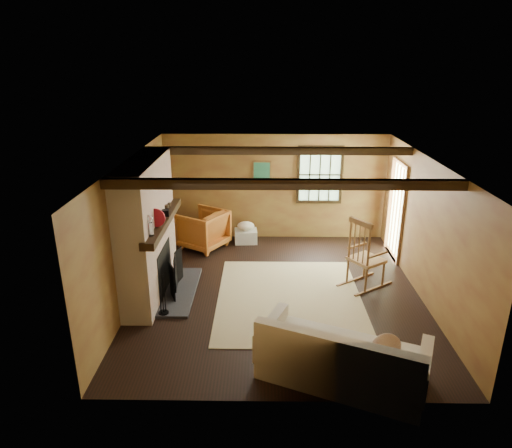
{
  "coord_description": "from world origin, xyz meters",
  "views": [
    {
      "loc": [
        -0.28,
        -7.25,
        3.95
      ],
      "look_at": [
        -0.39,
        0.4,
        1.17
      ],
      "focal_mm": 32.0,
      "sensor_mm": 36.0,
      "label": 1
    }
  ],
  "objects_px": {
    "rocking_chair": "(365,258)",
    "armchair": "(203,229)",
    "laundry_basket": "(246,236)",
    "fireplace": "(149,235)",
    "sofa": "(341,361)"
  },
  "relations": [
    {
      "from": "fireplace",
      "to": "laundry_basket",
      "type": "distance_m",
      "value": 3.01
    },
    {
      "from": "laundry_basket",
      "to": "armchair",
      "type": "relative_size",
      "value": 0.54
    },
    {
      "from": "rocking_chair",
      "to": "armchair",
      "type": "distance_m",
      "value": 3.64
    },
    {
      "from": "sofa",
      "to": "laundry_basket",
      "type": "height_order",
      "value": "sofa"
    },
    {
      "from": "sofa",
      "to": "laundry_basket",
      "type": "relative_size",
      "value": 4.63
    },
    {
      "from": "rocking_chair",
      "to": "armchair",
      "type": "xyz_separation_m",
      "value": [
        -3.17,
        1.79,
        -0.14
      ]
    },
    {
      "from": "rocking_chair",
      "to": "armchair",
      "type": "bearing_deg",
      "value": 25.49
    },
    {
      "from": "laundry_basket",
      "to": "armchair",
      "type": "bearing_deg",
      "value": -162.89
    },
    {
      "from": "sofa",
      "to": "fireplace",
      "type": "bearing_deg",
      "value": 164.73
    },
    {
      "from": "fireplace",
      "to": "rocking_chair",
      "type": "height_order",
      "value": "fireplace"
    },
    {
      "from": "rocking_chair",
      "to": "armchair",
      "type": "height_order",
      "value": "rocking_chair"
    },
    {
      "from": "fireplace",
      "to": "armchair",
      "type": "height_order",
      "value": "fireplace"
    },
    {
      "from": "fireplace",
      "to": "rocking_chair",
      "type": "relative_size",
      "value": 1.81
    },
    {
      "from": "fireplace",
      "to": "sofa",
      "type": "bearing_deg",
      "value": -38.46
    },
    {
      "from": "fireplace",
      "to": "laundry_basket",
      "type": "bearing_deg",
      "value": 56.62
    }
  ]
}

